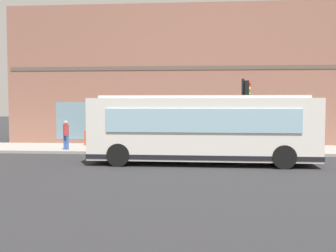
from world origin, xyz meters
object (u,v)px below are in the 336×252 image
(pedestrian_near_hydrant, at_px, (175,133))
(newspaper_vending_box, at_px, (89,138))
(city_bus_nearside, at_px, (202,129))
(traffic_light_near_corner, at_px, (245,101))
(fire_hydrant, at_px, (261,143))
(pedestrian_walking_along_curb, at_px, (66,133))
(pedestrian_near_building_entrance, at_px, (139,129))

(pedestrian_near_hydrant, xyz_separation_m, newspaper_vending_box, (2.16, 5.50, -0.49))
(city_bus_nearside, xyz_separation_m, traffic_light_near_corner, (3.50, -2.26, 1.30))
(city_bus_nearside, relative_size, fire_hydrant, 13.60)
(pedestrian_walking_along_curb, bearing_deg, traffic_light_near_corner, -90.51)
(city_bus_nearside, bearing_deg, traffic_light_near_corner, -32.87)
(city_bus_nearside, relative_size, newspaper_vending_box, 11.18)
(traffic_light_near_corner, xyz_separation_m, newspaper_vending_box, (2.54, 9.23, -2.25))
(city_bus_nearside, distance_m, pedestrian_near_building_entrance, 7.50)
(fire_hydrant, distance_m, pedestrian_walking_along_curb, 10.80)
(city_bus_nearside, bearing_deg, newspaper_vending_box, 49.02)
(pedestrian_near_building_entrance, relative_size, newspaper_vending_box, 1.93)
(city_bus_nearside, bearing_deg, pedestrian_near_hydrant, 20.59)
(traffic_light_near_corner, bearing_deg, newspaper_vending_box, 74.59)
(pedestrian_near_building_entrance, bearing_deg, newspaper_vending_box, 96.46)
(pedestrian_near_hydrant, bearing_deg, traffic_light_near_corner, -95.83)
(traffic_light_near_corner, height_order, pedestrian_near_hydrant, traffic_light_near_corner)
(traffic_light_near_corner, height_order, pedestrian_walking_along_curb, traffic_light_near_corner)
(city_bus_nearside, distance_m, pedestrian_walking_along_curb, 8.36)
(city_bus_nearside, xyz_separation_m, pedestrian_near_hydrant, (3.88, 1.46, -0.46))
(fire_hydrant, xyz_separation_m, pedestrian_walking_along_curb, (-0.70, 10.76, 0.56))
(fire_hydrant, distance_m, pedestrian_near_hydrant, 4.75)
(pedestrian_walking_along_curb, distance_m, pedestrian_near_building_entrance, 4.58)
(newspaper_vending_box, bearing_deg, fire_hydrant, -99.79)
(city_bus_nearside, height_order, pedestrian_walking_along_curb, city_bus_nearside)
(fire_hydrant, relative_size, pedestrian_near_building_entrance, 0.43)
(pedestrian_walking_along_curb, bearing_deg, pedestrian_near_building_entrance, -52.30)
(pedestrian_near_hydrant, bearing_deg, fire_hydrant, -85.07)
(city_bus_nearside, distance_m, newspaper_vending_box, 9.27)
(traffic_light_near_corner, bearing_deg, pedestrian_near_building_entrance, 64.90)
(pedestrian_near_hydrant, height_order, pedestrian_near_building_entrance, pedestrian_near_building_entrance)
(traffic_light_near_corner, distance_m, pedestrian_near_building_entrance, 7.02)
(newspaper_vending_box, bearing_deg, pedestrian_walking_along_curb, 166.97)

